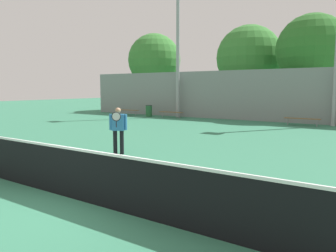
{
  "coord_description": "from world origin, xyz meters",
  "views": [
    {
      "loc": [
        5.12,
        -4.32,
        2.27
      ],
      "look_at": [
        -1.24,
        5.14,
        0.94
      ],
      "focal_mm": 35.0,
      "sensor_mm": 36.0,
      "label": 1
    }
  ],
  "objects_px": {
    "tennis_player": "(118,128)",
    "tree_dark_dense": "(154,60)",
    "tree_green_broad": "(249,58)",
    "bench_courtside_far": "(302,119)",
    "bench_courtside_near": "(171,112)",
    "tree_green_tall": "(312,50)",
    "bench_by_gate": "(128,110)",
    "tennis_net": "(77,174)",
    "light_pole_far_right": "(178,40)",
    "trash_bin": "(149,111)"
  },
  "relations": [
    {
      "from": "bench_courtside_far",
      "to": "trash_bin",
      "type": "height_order",
      "value": "trash_bin"
    },
    {
      "from": "trash_bin",
      "to": "bench_courtside_near",
      "type": "bearing_deg",
      "value": 1.18
    },
    {
      "from": "tennis_player",
      "to": "bench_courtside_far",
      "type": "height_order",
      "value": "tennis_player"
    },
    {
      "from": "tennis_net",
      "to": "trash_bin",
      "type": "xyz_separation_m",
      "value": [
        -10.68,
        16.42,
        -0.09
      ]
    },
    {
      "from": "bench_courtside_near",
      "to": "tree_dark_dense",
      "type": "height_order",
      "value": "tree_dark_dense"
    },
    {
      "from": "bench_courtside_near",
      "to": "tree_dark_dense",
      "type": "relative_size",
      "value": 0.26
    },
    {
      "from": "tree_dark_dense",
      "to": "bench_courtside_far",
      "type": "bearing_deg",
      "value": -21.94
    },
    {
      "from": "tennis_net",
      "to": "tennis_player",
      "type": "height_order",
      "value": "tennis_player"
    },
    {
      "from": "bench_by_gate",
      "to": "tree_green_tall",
      "type": "height_order",
      "value": "tree_green_tall"
    },
    {
      "from": "tree_green_broad",
      "to": "bench_by_gate",
      "type": "bearing_deg",
      "value": -139.95
    },
    {
      "from": "bench_by_gate",
      "to": "light_pole_far_right",
      "type": "xyz_separation_m",
      "value": [
        4.43,
        0.73,
        5.5
      ]
    },
    {
      "from": "bench_courtside_far",
      "to": "bench_courtside_near",
      "type": "bearing_deg",
      "value": 180.0
    },
    {
      "from": "tree_green_broad",
      "to": "bench_courtside_far",
      "type": "bearing_deg",
      "value": -48.53
    },
    {
      "from": "tree_green_tall",
      "to": "tree_green_broad",
      "type": "distance_m",
      "value": 5.63
    },
    {
      "from": "trash_bin",
      "to": "tree_dark_dense",
      "type": "relative_size",
      "value": 0.12
    },
    {
      "from": "tree_green_tall",
      "to": "tree_green_broad",
      "type": "bearing_deg",
      "value": 160.96
    },
    {
      "from": "tree_green_tall",
      "to": "tree_dark_dense",
      "type": "bearing_deg",
      "value": 174.3
    },
    {
      "from": "bench_by_gate",
      "to": "light_pole_far_right",
      "type": "height_order",
      "value": "light_pole_far_right"
    },
    {
      "from": "tree_green_tall",
      "to": "tree_green_broad",
      "type": "xyz_separation_m",
      "value": [
        -5.32,
        1.84,
        -0.21
      ]
    },
    {
      "from": "tennis_net",
      "to": "tennis_player",
      "type": "bearing_deg",
      "value": 122.3
    },
    {
      "from": "tennis_player",
      "to": "tree_green_broad",
      "type": "height_order",
      "value": "tree_green_broad"
    },
    {
      "from": "tennis_net",
      "to": "bench_by_gate",
      "type": "bearing_deg",
      "value": 128.04
    },
    {
      "from": "bench_courtside_near",
      "to": "tree_green_tall",
      "type": "xyz_separation_m",
      "value": [
        8.93,
        4.8,
        4.59
      ]
    },
    {
      "from": "bench_courtside_near",
      "to": "tree_dark_dense",
      "type": "xyz_separation_m",
      "value": [
        -6.2,
        6.31,
        4.63
      ]
    },
    {
      "from": "bench_by_gate",
      "to": "tree_dark_dense",
      "type": "height_order",
      "value": "tree_dark_dense"
    },
    {
      "from": "tennis_net",
      "to": "tree_green_tall",
      "type": "xyz_separation_m",
      "value": [
        0.33,
        21.27,
        4.45
      ]
    },
    {
      "from": "trash_bin",
      "to": "tree_dark_dense",
      "type": "height_order",
      "value": "tree_dark_dense"
    },
    {
      "from": "bench_courtside_far",
      "to": "light_pole_far_right",
      "type": "relative_size",
      "value": 0.2
    },
    {
      "from": "bench_courtside_near",
      "to": "tennis_player",
      "type": "bearing_deg",
      "value": -64.01
    },
    {
      "from": "bench_by_gate",
      "to": "tennis_net",
      "type": "bearing_deg",
      "value": -51.96
    },
    {
      "from": "tennis_net",
      "to": "bench_by_gate",
      "type": "relative_size",
      "value": 5.31
    },
    {
      "from": "tennis_player",
      "to": "trash_bin",
      "type": "distance_m",
      "value": 14.95
    },
    {
      "from": "bench_courtside_far",
      "to": "trash_bin",
      "type": "bearing_deg",
      "value": -179.79
    },
    {
      "from": "bench_courtside_near",
      "to": "tree_green_broad",
      "type": "xyz_separation_m",
      "value": [
        3.61,
        6.64,
        4.38
      ]
    },
    {
      "from": "tree_green_tall",
      "to": "tennis_net",
      "type": "bearing_deg",
      "value": -90.9
    },
    {
      "from": "trash_bin",
      "to": "tree_dark_dense",
      "type": "bearing_deg",
      "value": 122.89
    },
    {
      "from": "tennis_player",
      "to": "tree_green_tall",
      "type": "distance_m",
      "value": 18.03
    },
    {
      "from": "tennis_player",
      "to": "tree_dark_dense",
      "type": "relative_size",
      "value": 0.21
    },
    {
      "from": "tennis_player",
      "to": "tree_green_tall",
      "type": "height_order",
      "value": "tree_green_tall"
    },
    {
      "from": "bench_by_gate",
      "to": "tree_green_broad",
      "type": "height_order",
      "value": "tree_green_broad"
    },
    {
      "from": "tree_green_broad",
      "to": "trash_bin",
      "type": "bearing_deg",
      "value": -130.45
    },
    {
      "from": "bench_courtside_far",
      "to": "tree_green_tall",
      "type": "height_order",
      "value": "tree_green_tall"
    },
    {
      "from": "tennis_player",
      "to": "bench_courtside_far",
      "type": "relative_size",
      "value": 0.77
    },
    {
      "from": "bench_courtside_far",
      "to": "bench_by_gate",
      "type": "bearing_deg",
      "value": 180.0
    },
    {
      "from": "bench_courtside_far",
      "to": "tree_green_tall",
      "type": "distance_m",
      "value": 6.66
    },
    {
      "from": "tennis_player",
      "to": "bench_by_gate",
      "type": "relative_size",
      "value": 0.8
    },
    {
      "from": "light_pole_far_right",
      "to": "trash_bin",
      "type": "height_order",
      "value": "light_pole_far_right"
    },
    {
      "from": "tennis_net",
      "to": "tree_dark_dense",
      "type": "relative_size",
      "value": 1.39
    },
    {
      "from": "bench_by_gate",
      "to": "light_pole_far_right",
      "type": "distance_m",
      "value": 7.1
    },
    {
      "from": "tennis_net",
      "to": "tree_green_broad",
      "type": "xyz_separation_m",
      "value": [
        -4.99,
        23.1,
        4.25
      ]
    }
  ]
}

